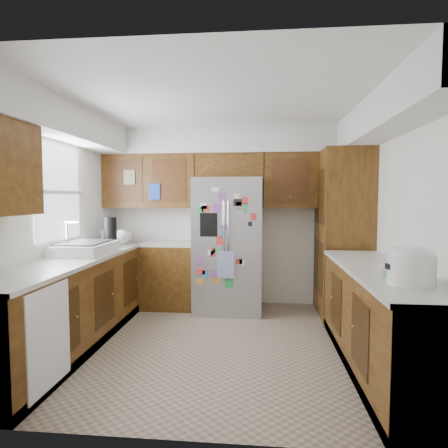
% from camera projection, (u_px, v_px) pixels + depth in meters
% --- Properties ---
extents(floor, '(3.60, 3.60, 0.00)m').
position_uv_depth(floor, '(219.00, 344.00, 3.95)').
color(floor, tan).
rests_on(floor, ground).
extents(room_shell, '(3.64, 3.24, 2.52)m').
position_uv_depth(room_shell, '(213.00, 173.00, 4.20)').
color(room_shell, white).
rests_on(room_shell, ground).
extents(left_counter_run, '(1.36, 3.20, 0.92)m').
position_uv_depth(left_counter_run, '(95.00, 300.00, 4.08)').
color(left_counter_run, '#3E200C').
rests_on(left_counter_run, ground).
extents(right_counter_run, '(0.63, 2.25, 0.92)m').
position_uv_depth(right_counter_run, '(381.00, 324.00, 3.31)').
color(right_counter_run, '#3E200C').
rests_on(right_counter_run, ground).
extents(pantry, '(0.60, 0.90, 2.15)m').
position_uv_depth(pantry, '(343.00, 233.00, 4.88)').
color(pantry, '#3E200C').
rests_on(pantry, ground).
extents(fridge, '(0.90, 0.79, 1.80)m').
position_uv_depth(fridge, '(228.00, 245.00, 5.09)').
color(fridge, '#A7A7AD').
rests_on(fridge, ground).
extents(bridge_cabinet, '(0.96, 0.34, 0.35)m').
position_uv_depth(bridge_cabinet, '(230.00, 167.00, 5.23)').
color(bridge_cabinet, '#3E200C').
rests_on(bridge_cabinet, fridge).
extents(fridge_top_items, '(0.63, 0.36, 0.25)m').
position_uv_depth(fridge_top_items, '(223.00, 146.00, 5.19)').
color(fridge_top_items, '#0E4E99').
rests_on(fridge_top_items, bridge_cabinet).
extents(sink_assembly, '(0.52, 0.70, 0.37)m').
position_uv_depth(sink_assembly, '(85.00, 248.00, 4.12)').
color(sink_assembly, white).
rests_on(sink_assembly, left_counter_run).
extents(left_counter_clutter, '(0.33, 0.90, 0.38)m').
position_uv_depth(left_counter_clutter, '(114.00, 236.00, 4.85)').
color(left_counter_clutter, black).
rests_on(left_counter_clutter, left_counter_run).
extents(rice_cooker, '(0.33, 0.32, 0.28)m').
position_uv_depth(rice_cooker, '(411.00, 264.00, 2.66)').
color(rice_cooker, white).
rests_on(rice_cooker, right_counter_run).
extents(paper_towel, '(0.12, 0.12, 0.26)m').
position_uv_depth(paper_towel, '(414.00, 265.00, 2.71)').
color(paper_towel, white).
rests_on(paper_towel, right_counter_run).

